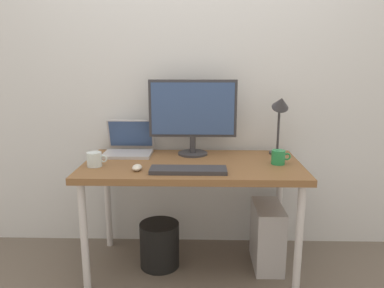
{
  "coord_description": "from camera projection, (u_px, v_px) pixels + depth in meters",
  "views": [
    {
      "loc": [
        0.05,
        -2.26,
        1.35
      ],
      "look_at": [
        0.0,
        0.0,
        0.84
      ],
      "focal_mm": 34.98,
      "sensor_mm": 36.0,
      "label": 1
    }
  ],
  "objects": [
    {
      "name": "back_wall",
      "position": [
        193.0,
        67.0,
        2.6
      ],
      "size": [
        4.4,
        0.04,
        2.6
      ],
      "primitive_type": "cube",
      "color": "silver",
      "rests_on": "ground_plane"
    },
    {
      "name": "desk",
      "position": [
        192.0,
        173.0,
        2.35
      ],
      "size": [
        1.36,
        0.68,
        0.72
      ],
      "color": "brown",
      "rests_on": "ground_plane"
    },
    {
      "name": "monitor",
      "position": [
        193.0,
        113.0,
        2.48
      ],
      "size": [
        0.58,
        0.2,
        0.5
      ],
      "color": "#333338",
      "rests_on": "desk"
    },
    {
      "name": "coffee_mug",
      "position": [
        278.0,
        157.0,
        2.3
      ],
      "size": [
        0.12,
        0.08,
        0.09
      ],
      "color": "#268C4C",
      "rests_on": "desk"
    },
    {
      "name": "ground_plane",
      "position": [
        192.0,
        266.0,
        2.5
      ],
      "size": [
        6.0,
        6.0,
        0.0
      ],
      "primitive_type": "plane",
      "color": "#665B51"
    },
    {
      "name": "computer_tower",
      "position": [
        267.0,
        236.0,
        2.48
      ],
      "size": [
        0.18,
        0.36,
        0.42
      ],
      "primitive_type": "cube",
      "color": "#B2B2B7",
      "rests_on": "ground_plane"
    },
    {
      "name": "keyboard",
      "position": [
        188.0,
        170.0,
        2.14
      ],
      "size": [
        0.44,
        0.14,
        0.02
      ],
      "primitive_type": "cube",
      "color": "#333338",
      "rests_on": "desk"
    },
    {
      "name": "desk_lamp",
      "position": [
        280.0,
        112.0,
        2.47
      ],
      "size": [
        0.11,
        0.16,
        0.42
      ],
      "color": "#333338",
      "rests_on": "desk"
    },
    {
      "name": "glass_cup",
      "position": [
        95.0,
        159.0,
        2.25
      ],
      "size": [
        0.12,
        0.09,
        0.09
      ],
      "color": "silver",
      "rests_on": "desk"
    },
    {
      "name": "wastebasket",
      "position": [
        160.0,
        245.0,
        2.48
      ],
      "size": [
        0.26,
        0.26,
        0.3
      ],
      "primitive_type": "cylinder",
      "color": "black",
      "rests_on": "ground_plane"
    },
    {
      "name": "mouse",
      "position": [
        137.0,
        167.0,
        2.17
      ],
      "size": [
        0.06,
        0.09,
        0.03
      ],
      "primitive_type": "ellipsoid",
      "color": "silver",
      "rests_on": "desk"
    },
    {
      "name": "laptop",
      "position": [
        129.0,
        145.0,
        2.56
      ],
      "size": [
        0.32,
        0.28,
        0.22
      ],
      "color": "#B2B2B7",
      "rests_on": "desk"
    }
  ]
}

